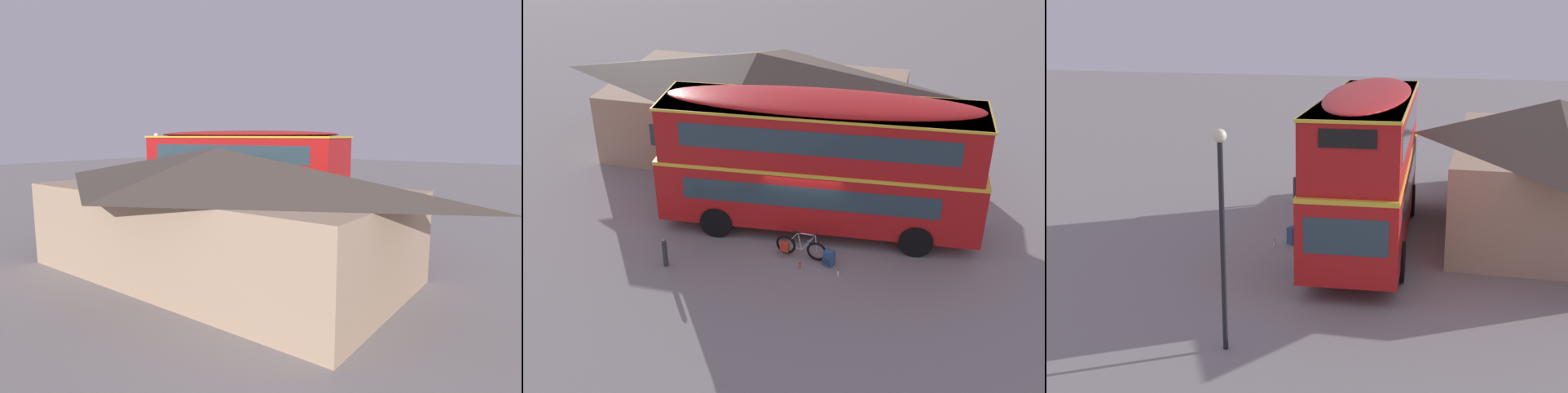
% 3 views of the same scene
% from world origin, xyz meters
% --- Properties ---
extents(ground_plane, '(120.00, 120.00, 0.00)m').
position_xyz_m(ground_plane, '(0.00, 0.00, 0.00)').
color(ground_plane, gray).
extents(double_decker_bus, '(10.85, 3.24, 4.79)m').
position_xyz_m(double_decker_bus, '(0.31, 0.57, 2.65)').
color(double_decker_bus, black).
rests_on(double_decker_bus, ground).
extents(touring_bicycle, '(1.74, 0.46, 1.00)m').
position_xyz_m(touring_bicycle, '(0.06, -1.39, 0.37)').
color(touring_bicycle, black).
rests_on(touring_bicycle, ground).
extents(backpack_on_ground, '(0.40, 0.39, 0.58)m').
position_xyz_m(backpack_on_ground, '(1.09, -1.60, 0.30)').
color(backpack_on_ground, '#2D4C7A').
rests_on(backpack_on_ground, ground).
extents(water_bottle_clear_plastic, '(0.07, 0.07, 0.21)m').
position_xyz_m(water_bottle_clear_plastic, '(1.47, -2.08, 0.10)').
color(water_bottle_clear_plastic, silver).
rests_on(water_bottle_clear_plastic, ground).
extents(water_bottle_red_squeeze, '(0.08, 0.08, 0.22)m').
position_xyz_m(water_bottle_red_squeeze, '(0.23, -2.01, 0.10)').
color(water_bottle_red_squeeze, '#D84C33').
rests_on(water_bottle_red_squeeze, ground).
extents(pub_building, '(12.32, 6.77, 4.17)m').
position_xyz_m(pub_building, '(-3.45, 6.26, 2.13)').
color(pub_building, tan).
rests_on(pub_building, ground).
extents(street_lamp, '(0.28, 0.28, 4.71)m').
position_xyz_m(street_lamp, '(8.48, -1.06, 2.90)').
color(street_lamp, black).
rests_on(street_lamp, ground).
extents(kerb_bollard, '(0.16, 0.16, 0.97)m').
position_xyz_m(kerb_bollard, '(-3.93, -2.89, 0.50)').
color(kerb_bollard, '#333338').
rests_on(kerb_bollard, ground).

